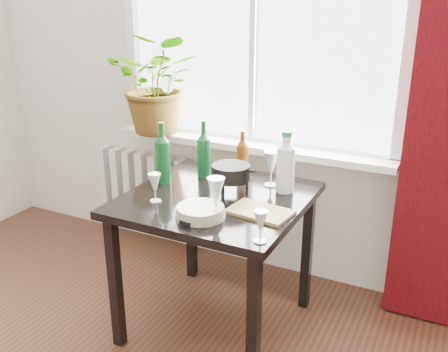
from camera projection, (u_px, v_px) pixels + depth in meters
The scene contains 18 objects.
window at pixel (256, 7), 2.74m from camera, with size 1.72×0.08×1.62m.
windowsill at pixel (248, 145), 2.95m from camera, with size 1.72×0.20×0.04m.
radiator at pixel (150, 192), 3.44m from camera, with size 0.80×0.10×0.55m.
table at pixel (217, 213), 2.46m from camera, with size 0.85×0.85×0.74m.
potted_plant at pixel (159, 84), 3.03m from camera, with size 0.55×0.48×0.61m, color #356D1D.
wine_bottle_left at pixel (162, 153), 2.55m from camera, with size 0.08×0.08×0.32m, color #0D481A, non-canonical shape.
wine_bottle_right at pixel (204, 149), 2.63m from camera, with size 0.07×0.07×0.31m, color #0E4920, non-canonical shape.
bottle_amber at pixel (242, 154), 2.64m from camera, with size 0.06×0.06×0.26m, color #78360D, non-canonical shape.
cleaning_bottle at pixel (286, 161), 2.43m from camera, with size 0.09×0.09×0.32m, color white, non-canonical shape.
wineglass_front_right at pixel (216, 197), 2.17m from camera, with size 0.08×0.08×0.19m, color silver, non-canonical shape.
wineglass_far_right at pixel (260, 226), 1.95m from camera, with size 0.06×0.06×0.14m, color silver, non-canonical shape.
wineglass_back_center at pixel (271, 168), 2.53m from camera, with size 0.08×0.08×0.19m, color silver, non-canonical shape.
wineglass_back_left at pixel (204, 161), 2.70m from camera, with size 0.06×0.06×0.15m, color #B4B8C1, non-canonical shape.
wineglass_front_left at pixel (155, 187), 2.34m from camera, with size 0.06×0.06×0.14m, color silver, non-canonical shape.
plate_stack at pixel (200, 212), 2.19m from camera, with size 0.22×0.22×0.05m, color #BFB69E.
fondue_pot at pixel (231, 179), 2.44m from camera, with size 0.22×0.19×0.15m, color black, non-canonical shape.
tv_remote at pixel (198, 218), 2.17m from camera, with size 0.05×0.18×0.02m, color black.
cutting_board at pixel (260, 212), 2.23m from camera, with size 0.28×0.18×0.01m, color #9B8346.
Camera 1 is at (1.14, -0.44, 1.67)m, focal length 40.00 mm.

